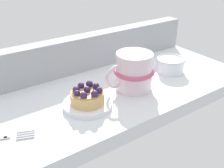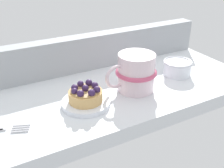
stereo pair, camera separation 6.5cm
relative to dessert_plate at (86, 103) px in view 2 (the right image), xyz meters
The scene contains 6 objects.
ground_plane 7.57cm from the dessert_plate, 41.45° to the left, with size 86.52×34.08×3.73cm, color silver.
window_rail_back 20.73cm from the dessert_plate, 74.57° to the left, with size 84.79×4.60×10.27cm, color #9EA3A8.
dessert_plate is the anchor object (origin of this frame).
raspberry_tart 2.37cm from the dessert_plate, 21.26° to the right, with size 7.94×7.94×4.21cm.
coffee_mug 15.01cm from the dessert_plate, ahead, with size 14.09×10.60×9.75cm.
sugar_bowl 30.13cm from the dessert_plate, ahead, with size 8.31×8.31×4.22cm.
Camera 2 is at (-25.66, -54.93, 33.73)cm, focal length 42.90 mm.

